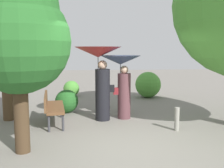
% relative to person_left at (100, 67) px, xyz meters
% --- Properties ---
extents(ground_plane, '(40.00, 40.00, 0.00)m').
position_rel_person_left_xyz_m(ground_plane, '(0.39, -2.04, -1.53)').
color(ground_plane, slate).
extents(person_left, '(1.31, 1.31, 2.08)m').
position_rel_person_left_xyz_m(person_left, '(0.00, 0.00, 0.00)').
color(person_left, black).
rests_on(person_left, ground).
extents(person_right, '(1.15, 1.15, 1.83)m').
position_rel_person_left_xyz_m(person_right, '(0.64, 0.12, -0.20)').
color(person_right, '#563338').
rests_on(person_right, ground).
extents(park_bench, '(0.67, 1.55, 0.83)m').
position_rel_person_left_xyz_m(park_bench, '(-1.30, -0.30, -1.02)').
color(park_bench, '#38383D').
rests_on(park_bench, ground).
extents(tree_near_left, '(2.21, 2.21, 3.75)m').
position_rel_person_left_xyz_m(tree_near_left, '(-2.60, 0.25, 0.92)').
color(tree_near_left, '#4C3823').
rests_on(tree_near_left, ground).
extents(tree_mid_left, '(1.98, 1.98, 3.52)m').
position_rel_person_left_xyz_m(tree_mid_left, '(-1.64, -2.23, 0.80)').
color(tree_mid_left, '#42301E').
rests_on(tree_mid_left, ground).
extents(bush_path_left, '(0.67, 0.67, 0.67)m').
position_rel_person_left_xyz_m(bush_path_left, '(-1.02, 3.88, -1.19)').
color(bush_path_left, '#4C9338').
rests_on(bush_path_left, ground).
extents(bush_path_right, '(1.07, 1.07, 1.07)m').
position_rel_person_left_xyz_m(bush_path_right, '(2.19, 3.38, -0.99)').
color(bush_path_right, '#4C9338').
rests_on(bush_path_right, ground).
extents(bush_behind_bench, '(0.73, 0.73, 0.73)m').
position_rel_person_left_xyz_m(bush_behind_bench, '(-1.01, 0.99, -1.16)').
color(bush_behind_bench, '#235B23').
rests_on(bush_behind_bench, ground).
extents(path_marker_post, '(0.12, 0.12, 0.59)m').
position_rel_person_left_xyz_m(path_marker_post, '(1.84, -1.18, -1.23)').
color(path_marker_post, gray).
rests_on(path_marker_post, ground).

